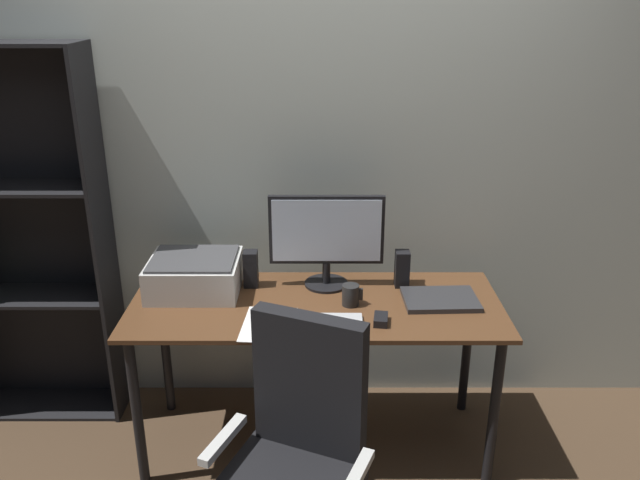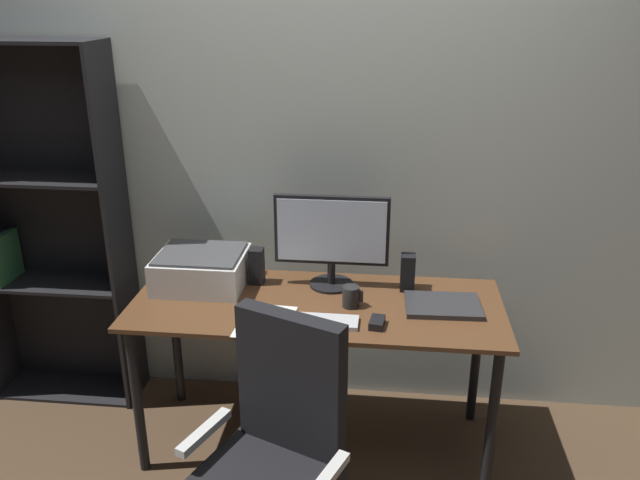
{
  "view_description": "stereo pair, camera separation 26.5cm",
  "coord_description": "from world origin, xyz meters",
  "px_view_note": "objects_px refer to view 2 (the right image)",
  "views": [
    {
      "loc": [
        0.02,
        -2.48,
        2.01
      ],
      "look_at": [
        0.02,
        -0.01,
        1.04
      ],
      "focal_mm": 35.81,
      "sensor_mm": 36.0,
      "label": 1
    },
    {
      "loc": [
        0.28,
        -2.47,
        2.01
      ],
      "look_at": [
        0.02,
        -0.01,
        1.04
      ],
      "focal_mm": 35.81,
      "sensor_mm": 36.0,
      "label": 2
    }
  ],
  "objects_px": {
    "laptop": "(443,305)",
    "speaker_right": "(408,273)",
    "speaker_left": "(257,266)",
    "keyboard": "(323,321)",
    "office_chair": "(272,473)",
    "mouse": "(377,323)",
    "desk": "(316,320)",
    "bookshelf": "(48,232)",
    "printer": "(201,269)",
    "coffee_mug": "(351,297)",
    "monitor": "(332,236)"
  },
  "relations": [
    {
      "from": "keyboard",
      "to": "printer",
      "type": "relative_size",
      "value": 0.72
    },
    {
      "from": "printer",
      "to": "bookshelf",
      "type": "bearing_deg",
      "value": 166.44
    },
    {
      "from": "office_chair",
      "to": "mouse",
      "type": "bearing_deg",
      "value": 82.07
    },
    {
      "from": "desk",
      "to": "keyboard",
      "type": "height_order",
      "value": "keyboard"
    },
    {
      "from": "mouse",
      "to": "speaker_left",
      "type": "bearing_deg",
      "value": 155.51
    },
    {
      "from": "laptop",
      "to": "speaker_left",
      "type": "bearing_deg",
      "value": 167.01
    },
    {
      "from": "mouse",
      "to": "coffee_mug",
      "type": "bearing_deg",
      "value": 133.14
    },
    {
      "from": "bookshelf",
      "to": "speaker_left",
      "type": "bearing_deg",
      "value": -7.97
    },
    {
      "from": "laptop",
      "to": "coffee_mug",
      "type": "bearing_deg",
      "value": -177.75
    },
    {
      "from": "speaker_left",
      "to": "desk",
      "type": "bearing_deg",
      "value": -30.29
    },
    {
      "from": "laptop",
      "to": "office_chair",
      "type": "relative_size",
      "value": 0.32
    },
    {
      "from": "bookshelf",
      "to": "desk",
      "type": "bearing_deg",
      "value": -13.26
    },
    {
      "from": "monitor",
      "to": "printer",
      "type": "distance_m",
      "value": 0.62
    },
    {
      "from": "laptop",
      "to": "speaker_left",
      "type": "distance_m",
      "value": 0.86
    },
    {
      "from": "speaker_right",
      "to": "desk",
      "type": "bearing_deg",
      "value": -156.2
    },
    {
      "from": "mouse",
      "to": "printer",
      "type": "height_order",
      "value": "printer"
    },
    {
      "from": "laptop",
      "to": "printer",
      "type": "xyz_separation_m",
      "value": [
        -1.09,
        0.11,
        0.07
      ]
    },
    {
      "from": "coffee_mug",
      "to": "office_chair",
      "type": "relative_size",
      "value": 0.09
    },
    {
      "from": "bookshelf",
      "to": "laptop",
      "type": "bearing_deg",
      "value": -9.27
    },
    {
      "from": "monitor",
      "to": "laptop",
      "type": "height_order",
      "value": "monitor"
    },
    {
      "from": "desk",
      "to": "bookshelf",
      "type": "bearing_deg",
      "value": 166.74
    },
    {
      "from": "bookshelf",
      "to": "keyboard",
      "type": "bearing_deg",
      "value": -19.53
    },
    {
      "from": "coffee_mug",
      "to": "printer",
      "type": "bearing_deg",
      "value": 168.46
    },
    {
      "from": "keyboard",
      "to": "office_chair",
      "type": "bearing_deg",
      "value": -100.89
    },
    {
      "from": "monitor",
      "to": "printer",
      "type": "xyz_separation_m",
      "value": [
        -0.59,
        -0.06,
        -0.17
      ]
    },
    {
      "from": "laptop",
      "to": "mouse",
      "type": "bearing_deg",
      "value": -147.28
    },
    {
      "from": "speaker_left",
      "to": "printer",
      "type": "bearing_deg",
      "value": -168.55
    },
    {
      "from": "coffee_mug",
      "to": "speaker_left",
      "type": "xyz_separation_m",
      "value": [
        -0.45,
        0.19,
        0.04
      ]
    },
    {
      "from": "desk",
      "to": "laptop",
      "type": "bearing_deg",
      "value": 1.18
    },
    {
      "from": "desk",
      "to": "laptop",
      "type": "relative_size",
      "value": 5.05
    },
    {
      "from": "laptop",
      "to": "speaker_right",
      "type": "relative_size",
      "value": 1.88
    },
    {
      "from": "printer",
      "to": "coffee_mug",
      "type": "bearing_deg",
      "value": -11.54
    },
    {
      "from": "keyboard",
      "to": "office_chair",
      "type": "height_order",
      "value": "office_chair"
    },
    {
      "from": "speaker_right",
      "to": "office_chair",
      "type": "bearing_deg",
      "value": -116.59
    },
    {
      "from": "monitor",
      "to": "keyboard",
      "type": "distance_m",
      "value": 0.43
    },
    {
      "from": "mouse",
      "to": "coffee_mug",
      "type": "relative_size",
      "value": 1.03
    },
    {
      "from": "coffee_mug",
      "to": "printer",
      "type": "relative_size",
      "value": 0.23
    },
    {
      "from": "speaker_left",
      "to": "keyboard",
      "type": "bearing_deg",
      "value": -45.86
    },
    {
      "from": "laptop",
      "to": "monitor",
      "type": "bearing_deg",
      "value": 158.99
    },
    {
      "from": "mouse",
      "to": "office_chair",
      "type": "distance_m",
      "value": 0.72
    },
    {
      "from": "bookshelf",
      "to": "monitor",
      "type": "bearing_deg",
      "value": -5.75
    },
    {
      "from": "keyboard",
      "to": "mouse",
      "type": "bearing_deg",
      "value": 0.64
    },
    {
      "from": "mouse",
      "to": "keyboard",
      "type": "bearing_deg",
      "value": -172.33
    },
    {
      "from": "keyboard",
      "to": "printer",
      "type": "bearing_deg",
      "value": 153.34
    },
    {
      "from": "desk",
      "to": "bookshelf",
      "type": "xyz_separation_m",
      "value": [
        -1.38,
        0.33,
        0.24
      ]
    },
    {
      "from": "laptop",
      "to": "bookshelf",
      "type": "distance_m",
      "value": 1.95
    },
    {
      "from": "keyboard",
      "to": "mouse",
      "type": "distance_m",
      "value": 0.22
    },
    {
      "from": "mouse",
      "to": "speaker_right",
      "type": "bearing_deg",
      "value": 78.07
    },
    {
      "from": "mouse",
      "to": "printer",
      "type": "bearing_deg",
      "value": 167.07
    },
    {
      "from": "mouse",
      "to": "speaker_left",
      "type": "distance_m",
      "value": 0.67
    }
  ]
}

